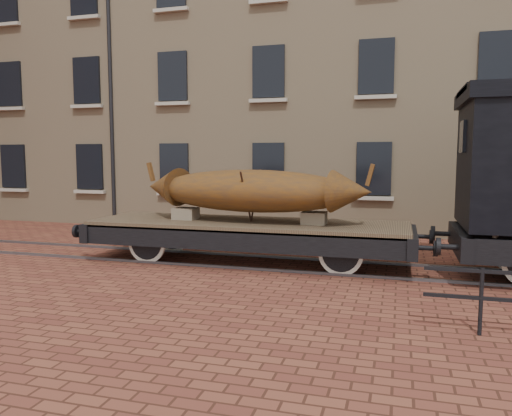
# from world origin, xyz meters

# --- Properties ---
(ground) EXTENTS (90.00, 90.00, 0.00)m
(ground) POSITION_xyz_m (0.00, 0.00, 0.00)
(ground) COLOR brown
(warehouse_cream) EXTENTS (40.00, 10.19, 14.00)m
(warehouse_cream) POSITION_xyz_m (3.00, 9.99, 7.00)
(warehouse_cream) COLOR tan
(warehouse_cream) RESTS_ON ground
(rail_track) EXTENTS (30.00, 1.52, 0.06)m
(rail_track) POSITION_xyz_m (0.00, 0.00, 0.03)
(rail_track) COLOR #59595E
(rail_track) RESTS_ON ground
(flatcar_wagon) EXTENTS (8.65, 2.34, 1.30)m
(flatcar_wagon) POSITION_xyz_m (-1.72, -0.00, 0.81)
(flatcar_wagon) COLOR brown
(flatcar_wagon) RESTS_ON ground
(iron_boat) EXTENTS (5.84, 2.07, 1.43)m
(iron_boat) POSITION_xyz_m (-1.63, 0.00, 1.77)
(iron_boat) COLOR brown
(iron_boat) RESTS_ON flatcar_wagon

